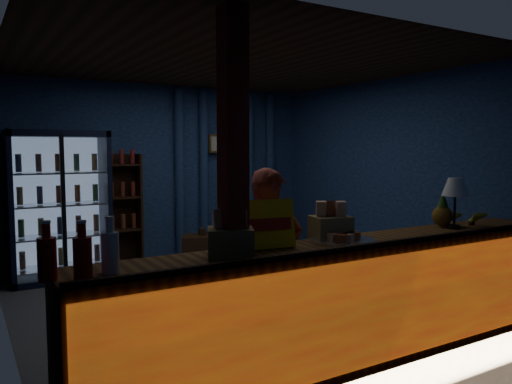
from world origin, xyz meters
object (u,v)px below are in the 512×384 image
(pastry_tray, at_px, (342,239))
(table_lamp, at_px, (455,189))
(green_chair, at_px, (273,242))
(shopkeeper, at_px, (270,261))

(pastry_tray, relative_size, table_lamp, 1.12)
(green_chair, bearing_deg, table_lamp, 44.50)
(pastry_tray, bearing_deg, shopkeeper, 129.94)
(shopkeeper, relative_size, table_lamp, 3.28)
(green_chair, height_order, table_lamp, table_lamp)
(shopkeeper, bearing_deg, table_lamp, -1.27)
(shopkeeper, relative_size, green_chair, 2.52)
(green_chair, height_order, pastry_tray, pastry_tray)
(pastry_tray, distance_m, table_lamp, 1.36)
(green_chair, relative_size, table_lamp, 1.30)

